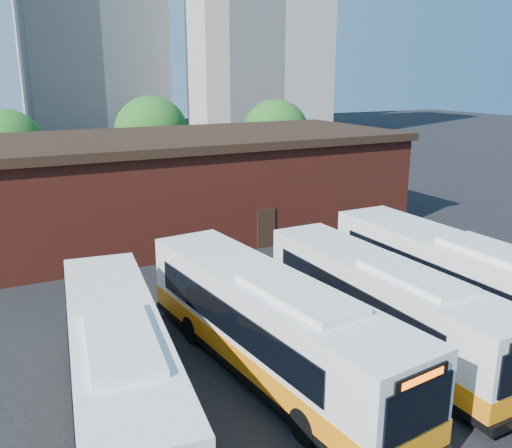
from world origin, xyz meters
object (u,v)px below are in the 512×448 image
bus_midwest (269,329)px  bus_mideast (382,307)px  bus_east (461,286)px  bus_west (119,372)px

bus_midwest → bus_mideast: size_ratio=1.07×
bus_midwest → bus_east: bus_east is taller
bus_west → bus_mideast: bearing=7.7°
bus_west → bus_midwest: (5.25, 0.26, 0.10)m
bus_mideast → bus_east: (4.05, -0.05, 0.14)m
bus_mideast → bus_east: bearing=-1.8°
bus_east → bus_mideast: bearing=178.7°
bus_west → bus_east: bus_east is taller
bus_midwest → bus_east: 8.90m
bus_mideast → bus_east: 4.05m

